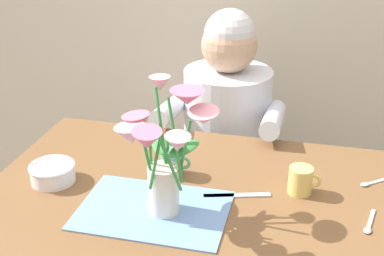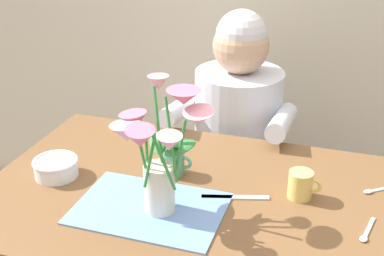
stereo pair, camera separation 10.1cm
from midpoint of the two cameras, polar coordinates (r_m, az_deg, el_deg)
The scene contains 10 objects.
dining_table at distance 1.54m, azimuth -1.77°, elevation -10.21°, with size 1.20×0.80×0.74m.
seated_person at distance 2.10m, azimuth 2.37°, elevation -2.49°, with size 0.45×0.47×1.14m.
striped_placemat at distance 1.42m, azimuth -6.33°, elevation -8.99°, with size 0.40×0.28×0.01m, color #6B93D1.
flower_vase at distance 1.31m, azimuth -5.42°, elevation -2.13°, with size 0.26×0.26×0.35m.
ceramic_bowl at distance 1.60m, azimuth -16.85°, elevation -4.70°, with size 0.14×0.14×0.06m.
dinner_knife at distance 1.47m, azimuth 3.01°, elevation -7.46°, with size 0.19×0.02×0.01m, color silver.
tea_cup at distance 1.56m, azimuth -4.04°, elevation -3.85°, with size 0.09×0.07×0.08m.
coffee_cup at distance 1.49m, azimuth 9.99°, elevation -5.72°, with size 0.09×0.07×0.08m.
spoon_0 at distance 1.60m, azimuth 17.45°, elevation -5.80°, with size 0.10×0.09×0.01m.
spoon_1 at distance 1.41m, azimuth 16.93°, elevation -10.25°, with size 0.04×0.12×0.01m.
Camera 1 is at (0.29, -1.23, 1.54)m, focal length 48.53 mm.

